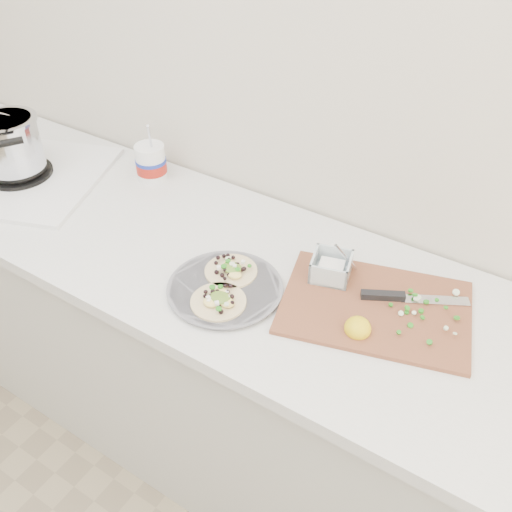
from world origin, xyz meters
The scene contains 5 objects.
counter centered at (0.00, 1.43, 0.45)m, with size 2.44×0.66×0.90m.
stove centered at (-0.63, 1.39, 0.98)m, with size 0.66×0.64×0.25m.
taco_plate centered at (0.26, 1.30, 0.92)m, with size 0.30×0.30×0.04m.
tub centered at (-0.26, 1.63, 0.97)m, with size 0.10×0.10×0.22m.
cutboard centered at (0.60, 1.46, 0.92)m, with size 0.53×0.43×0.07m.
Camera 1 is at (0.91, 0.44, 1.89)m, focal length 40.00 mm.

